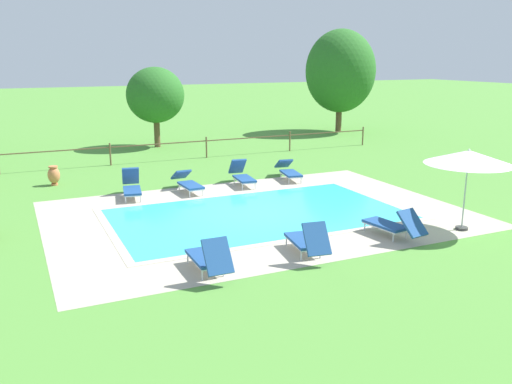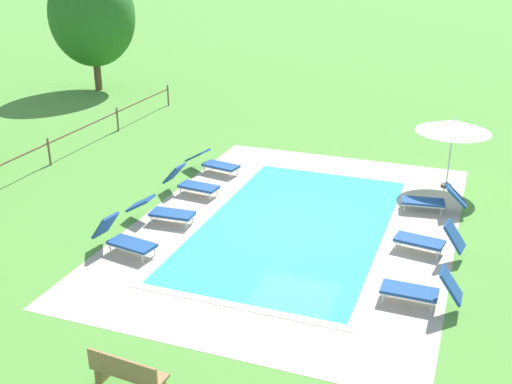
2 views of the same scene
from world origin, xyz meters
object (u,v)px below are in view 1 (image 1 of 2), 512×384
Objects in this scene: sun_lounger_north_end at (307,241)px; sun_lounger_south_mid at (208,258)px; tree_far_west at (340,71)px; terracotta_urn_by_tree at (54,175)px; sun_lounger_south_near_corner at (132,186)px; tree_west_mid at (155,95)px; sun_lounger_south_far at (242,175)px; sun_lounger_north_mid at (393,225)px; sun_lounger_north_near_steps at (289,171)px; patio_umbrella_open_foreground at (468,158)px; sun_lounger_north_far at (188,182)px.

sun_lounger_south_mid is at bearing -178.02° from sun_lounger_north_end.
sun_lounger_north_end is 23.79m from tree_far_west.
tree_far_west reaches higher than terracotta_urn_by_tree.
tree_west_mid is at bearing 70.70° from sun_lounger_south_near_corner.
sun_lounger_south_near_corner is at bearing -178.76° from sun_lounger_south_far.
sun_lounger_north_mid is at bearing -80.43° from sun_lounger_south_far.
sun_lounger_north_mid is at bearing -119.24° from tree_far_west.
sun_lounger_south_mid is (-6.39, -8.03, 0.04)m from sun_lounger_north_near_steps.
tree_far_west reaches higher than sun_lounger_north_near_steps.
tree_west_mid reaches higher than sun_lounger_north_mid.
terracotta_urn_by_tree is (-10.32, 10.91, -1.73)m from patio_umbrella_open_foreground.
sun_lounger_north_end is 0.99× the size of sun_lounger_south_near_corner.
tree_far_west is (16.30, 11.54, 3.58)m from sun_lounger_south_near_corner.
sun_lounger_north_mid is 7.71m from sun_lounger_south_far.
sun_lounger_north_far is 1.10× the size of sun_lounger_north_end.
sun_lounger_north_end is at bearing 179.29° from patio_umbrella_open_foreground.
sun_lounger_south_mid is at bearing -129.96° from tree_far_west.
sun_lounger_south_mid reaches higher than sun_lounger_north_end.
sun_lounger_south_near_corner is (-2.07, 0.06, 0.04)m from sun_lounger_north_far.
sun_lounger_north_mid is 18.34m from tree_west_mid.
sun_lounger_south_mid reaches higher than sun_lounger_north_mid.
sun_lounger_south_far reaches higher than sun_lounger_north_near_steps.
sun_lounger_south_near_corner is 0.44× the size of tree_west_mid.
sun_lounger_south_mid is (-5.54, -0.29, 0.01)m from sun_lounger_north_mid.
sun_lounger_south_far is at bearing 1.24° from sun_lounger_south_near_corner.
sun_lounger_south_far is (-2.14, -0.13, 0.03)m from sun_lounger_north_near_steps.
sun_lounger_south_near_corner is at bearing 90.73° from sun_lounger_south_mid.
sun_lounger_north_far is 7.67m from sun_lounger_north_end.
sun_lounger_north_mid is 1.06× the size of sun_lounger_north_end.
sun_lounger_south_near_corner is 0.98× the size of sun_lounger_south_far.
sun_lounger_north_end is 2.45× the size of terracotta_urn_by_tree.
sun_lounger_north_mid is 2.91m from patio_umbrella_open_foreground.
terracotta_urn_by_tree is (-5.14, 10.84, 0.01)m from sun_lounger_north_end.
sun_lounger_south_far is 8.82m from patio_umbrella_open_foreground.
sun_lounger_north_end reaches higher than sun_lounger_south_far.
sun_lounger_north_near_steps is 9.33m from terracotta_urn_by_tree.
sun_lounger_south_far reaches higher than sun_lounger_north_mid.
terracotta_urn_by_tree is (-8.01, 10.64, 0.03)m from sun_lounger_north_mid.
sun_lounger_south_near_corner is (-2.77, 7.71, -0.00)m from sun_lounger_north_end.
sun_lounger_south_near_corner is at bearing 135.66° from patio_umbrella_open_foreground.
tree_west_mid reaches higher than sun_lounger_north_end.
patio_umbrella_open_foreground is 3.18× the size of terracotta_urn_by_tree.
patio_umbrella_open_foreground is (7.85, 0.03, 1.74)m from sun_lounger_south_mid.
sun_lounger_north_near_steps is at bearing 51.46° from sun_lounger_south_mid.
patio_umbrella_open_foreground reaches higher than sun_lounger_south_mid.
sun_lounger_south_far is at bearing 78.49° from sun_lounger_north_end.
sun_lounger_south_mid reaches higher than sun_lounger_north_far.
tree_far_west is at bearing 24.22° from terracotta_urn_by_tree.
sun_lounger_south_far is at bearing -24.34° from terracotta_urn_by_tree.
sun_lounger_north_far is 0.47× the size of tree_west_mid.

